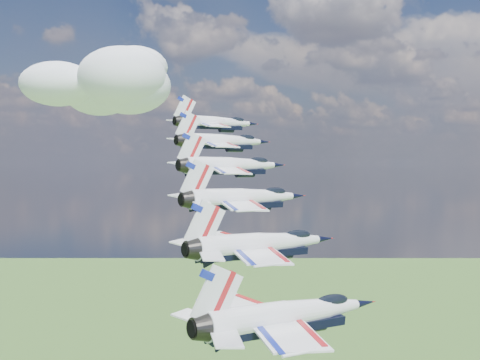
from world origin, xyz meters
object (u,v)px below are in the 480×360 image
Objects in this scene: jet_1 at (225,141)px; jet_3 at (247,197)px; jet_5 at (292,314)px; jet_0 at (218,123)px; jet_4 at (264,243)px; jet_2 at (234,165)px.

jet_1 reaches higher than jet_3.
jet_5 is at bearing -25.81° from jet_1.
jet_5 is at bearing -25.81° from jet_0.
jet_4 is (25.16, -24.98, -9.67)m from jet_1.
jet_5 is at bearing -25.81° from jet_2.
jet_3 is 1.00× the size of jet_5.
jet_2 is (16.78, -16.66, -6.45)m from jet_0.
jet_0 is at bearing 154.19° from jet_1.
jet_2 is 24.50m from jet_4.
jet_4 is at bearing 154.19° from jet_5.
jet_5 is (41.94, -41.64, -16.12)m from jet_0.
jet_0 reaches higher than jet_4.
jet_4 is 12.25m from jet_5.
jet_1 is 1.00× the size of jet_2.
jet_1 reaches higher than jet_2.
jet_5 is (33.55, -33.31, -12.90)m from jet_1.
jet_2 is at bearing 154.19° from jet_4.
jet_0 is 24.50m from jet_2.
jet_2 reaches higher than jet_3.
jet_3 reaches higher than jet_5.
jet_3 is 1.00× the size of jet_4.
jet_4 reaches higher than jet_5.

